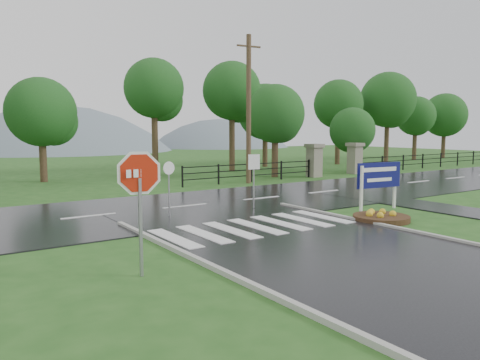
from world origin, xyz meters
TOP-DOWN VIEW (x-y plane):
  - ground at (0.00, 0.00)m, footprint 120.00×120.00m
  - main_road at (0.00, 10.00)m, footprint 90.00×8.00m
  - walkway at (8.50, 4.00)m, footprint 2.20×11.00m
  - crosswalk at (0.00, 5.00)m, footprint 6.50×2.80m
  - pillar_west at (13.00, 16.00)m, footprint 1.00×1.00m
  - pillar_east at (17.00, 16.00)m, footprint 1.00×1.00m
  - fence_west at (7.75, 16.00)m, footprint 9.58×0.08m
  - fence_east at (27.75, 16.00)m, footprint 20.58×0.08m
  - hills at (3.49, 65.00)m, footprint 102.00×48.00m
  - treeline at (1.00, 24.00)m, footprint 83.20×5.20m
  - stop_sign at (-5.11, 2.36)m, footprint 1.30×0.25m
  - estate_billboard at (6.02, 4.93)m, footprint 2.19×0.34m
  - flower_bed at (4.38, 3.45)m, footprint 1.97×1.97m
  - reg_sign_small at (2.08, 7.98)m, footprint 0.49×0.13m
  - reg_sign_round at (-1.51, 8.36)m, footprint 0.48×0.09m
  - utility_pole_east at (7.18, 15.50)m, footprint 1.55×0.29m
  - entrance_tree_left at (10.79, 17.50)m, footprint 3.94×3.94m
  - entrance_tree_right at (18.33, 17.50)m, footprint 3.46×3.46m

SIDE VIEW (x-z plane):
  - hills at x=3.49m, z-range -39.54..8.46m
  - ground at x=0.00m, z-range 0.00..0.00m
  - main_road at x=0.00m, z-range -0.02..0.02m
  - walkway at x=8.50m, z-range -0.02..0.02m
  - treeline at x=1.00m, z-range -5.00..5.00m
  - crosswalk at x=0.00m, z-range 0.05..0.07m
  - flower_bed at x=4.38m, z-range -0.05..0.34m
  - fence_west at x=7.75m, z-range 0.12..1.32m
  - fence_east at x=27.75m, z-range 0.14..1.34m
  - pillar_west at x=13.00m, z-range 0.06..2.30m
  - pillar_east at x=17.00m, z-range 0.06..2.30m
  - reg_sign_round at x=-1.51m, z-range 0.29..2.35m
  - estate_billboard at x=6.02m, z-range 0.36..2.29m
  - reg_sign_small at x=2.08m, z-range 0.46..2.69m
  - stop_sign at x=-5.11m, z-range 0.56..3.52m
  - entrance_tree_right at x=18.33m, z-range 0.69..5.56m
  - entrance_tree_left at x=10.79m, z-range 1.11..7.34m
  - utility_pole_east at x=7.18m, z-range 0.07..8.78m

